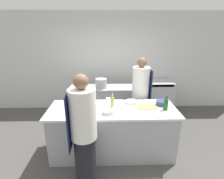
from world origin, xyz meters
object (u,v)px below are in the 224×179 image
(bowl_ceramic_blue, at_px, (108,112))
(stockpot, at_px, (101,83))
(bowl_prep_small, at_px, (131,102))
(bottle_vinegar, at_px, (166,104))
(oven_range, at_px, (157,97))
(bowl_mixing_large, at_px, (162,103))
(bottle_wine, at_px, (89,104))
(chef_at_prep_near, at_px, (84,133))
(chef_at_stove, at_px, (140,97))
(cup, at_px, (108,100))
(bottle_olive_oil, at_px, (112,102))
(bottle_cooking_oil, at_px, (85,101))

(bowl_ceramic_blue, relative_size, stockpot, 0.72)
(bowl_prep_small, height_order, stockpot, stockpot)
(bottle_vinegar, xyz_separation_m, bowl_prep_small, (-0.58, 0.30, -0.08))
(bottle_vinegar, relative_size, bowl_ceramic_blue, 1.32)
(oven_range, height_order, bowl_mixing_large, bowl_mixing_large)
(oven_range, distance_m, bottle_wine, 2.55)
(stockpot, bearing_deg, bottle_vinegar, -46.33)
(chef_at_prep_near, relative_size, chef_at_stove, 1.00)
(bottle_vinegar, relative_size, bowl_prep_small, 1.24)
(chef_at_prep_near, bearing_deg, bowl_prep_small, -41.97)
(bowl_prep_small, height_order, cup, cup)
(cup, bearing_deg, oven_range, 45.14)
(oven_range, bearing_deg, bottle_vinegar, -101.62)
(oven_range, height_order, chef_at_stove, chef_at_stove)
(bowl_mixing_large, bearing_deg, bottle_olive_oil, -176.35)
(chef_at_prep_near, xyz_separation_m, chef_at_stove, (1.08, 1.40, 0.00))
(bottle_olive_oil, bearing_deg, bowl_prep_small, 21.75)
(bottle_olive_oil, xyz_separation_m, bottle_vinegar, (0.96, -0.15, -0.00))
(bottle_vinegar, xyz_separation_m, bottle_cooking_oil, (-1.48, 0.18, 0.01))
(bottle_olive_oil, xyz_separation_m, bowl_ceramic_blue, (-0.09, -0.28, -0.07))
(bowl_prep_small, height_order, bowl_ceramic_blue, bowl_ceramic_blue)
(oven_range, distance_m, bottle_vinegar, 1.93)
(bottle_cooking_oil, bearing_deg, chef_at_prep_near, -84.78)
(chef_at_prep_near, distance_m, cup, 1.09)
(bottle_cooking_oil, bearing_deg, bowl_ceramic_blue, -36.21)
(bottle_cooking_oil, height_order, bowl_mixing_large, bottle_cooking_oil)
(bowl_prep_small, distance_m, cup, 0.46)
(chef_at_prep_near, distance_m, bottle_wine, 0.70)
(oven_range, relative_size, bottle_cooking_oil, 3.26)
(chef_at_stove, distance_m, bottle_olive_oil, 0.90)
(bowl_mixing_large, bearing_deg, oven_range, 76.84)
(chef_at_stove, height_order, bottle_wine, chef_at_stove)
(oven_range, height_order, bottle_cooking_oil, bottle_cooking_oil)
(chef_at_stove, bearing_deg, bowl_ceramic_blue, -44.14)
(bottle_olive_oil, bearing_deg, cup, 108.92)
(chef_at_prep_near, xyz_separation_m, bottle_wine, (0.03, 0.68, 0.17))
(bottle_olive_oil, relative_size, bottle_vinegar, 1.00)
(stockpot, bearing_deg, bottle_olive_oil, -77.46)
(bottle_wine, bearing_deg, stockpot, 82.12)
(chef_at_prep_near, relative_size, bottle_vinegar, 6.67)
(chef_at_prep_near, bearing_deg, cup, -20.39)
(chef_at_stove, relative_size, bowl_mixing_large, 7.88)
(oven_range, xyz_separation_m, bottle_wine, (-1.74, -1.77, 0.58))
(chef_at_prep_near, xyz_separation_m, bowl_mixing_large, (1.40, 0.85, 0.10))
(bottle_vinegar, relative_size, cup, 3.09)
(chef_at_stove, distance_m, bottle_cooking_oil, 1.31)
(bottle_wine, bearing_deg, bottle_olive_oil, 15.27)
(bottle_olive_oil, bearing_deg, chef_at_prep_near, -119.31)
(oven_range, bearing_deg, chef_at_stove, -123.47)
(oven_range, xyz_separation_m, stockpot, (-1.57, -0.54, 0.58))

